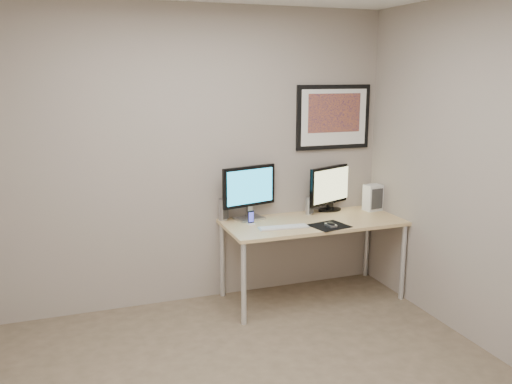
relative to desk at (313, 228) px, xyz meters
The scene contains 12 objects.
room 1.66m from the desk, 137.99° to the right, with size 3.60×3.60×3.60m.
desk is the anchor object (origin of this frame).
framed_art 1.07m from the desk, 43.46° to the left, with size 0.75×0.04×0.60m.
monitor_large 0.66m from the desk, 155.24° to the left, with size 0.53×0.23×0.49m.
monitor_tv 0.51m from the desk, 41.40° to the left, with size 0.52×0.25×0.44m.
speaker_left 0.83m from the desk, 158.15° to the left, with size 0.08×0.08×0.19m, color #ACACB1.
speaker_right 0.27m from the desk, 73.99° to the left, with size 0.06×0.06×0.16m, color #ACACB1.
phone_dock 0.58m from the desk, behind, with size 0.06×0.06×0.12m, color black.
keyboard 0.37m from the desk, 159.32° to the right, with size 0.44×0.12×0.02m, color silver.
mousepad 0.22m from the desk, 74.08° to the right, with size 0.30×0.27×0.00m, color black.
mouse 0.25m from the desk, 75.76° to the right, with size 0.06×0.11×0.04m, color black.
fan_unit 0.75m from the desk, 12.33° to the left, with size 0.16×0.12×0.25m, color silver.
Camera 1 is at (-1.06, -2.88, 2.02)m, focal length 38.00 mm.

